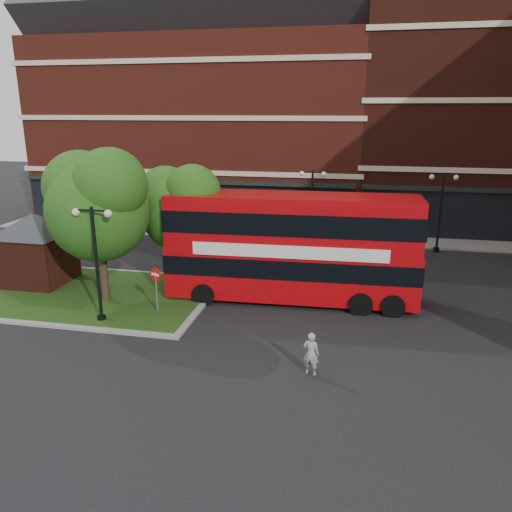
% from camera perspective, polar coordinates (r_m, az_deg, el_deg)
% --- Properties ---
extents(ground, '(120.00, 120.00, 0.00)m').
position_cam_1_polar(ground, '(20.33, -3.50, -9.05)').
color(ground, black).
rests_on(ground, ground).
extents(pavement_far, '(44.00, 3.00, 0.12)m').
position_cam_1_polar(pavement_far, '(35.61, 3.34, 2.32)').
color(pavement_far, slate).
rests_on(pavement_far, ground).
extents(terrace_far_left, '(26.00, 12.00, 14.00)m').
position_cam_1_polar(terrace_far_left, '(43.67, -5.78, 14.09)').
color(terrace_far_left, maroon).
rests_on(terrace_far_left, ground).
extents(terrace_far_right, '(18.00, 12.00, 16.00)m').
position_cam_1_polar(terrace_far_right, '(42.69, 24.68, 14.02)').
color(terrace_far_right, '#471911').
rests_on(terrace_far_right, ground).
extents(traffic_island, '(12.60, 7.60, 0.15)m').
position_cam_1_polar(traffic_island, '(25.86, -19.15, -4.09)').
color(traffic_island, gray).
rests_on(traffic_island, ground).
extents(kiosk, '(6.51, 6.51, 3.60)m').
position_cam_1_polar(kiosk, '(27.63, -23.93, 1.57)').
color(kiosk, '#471911').
rests_on(kiosk, traffic_island).
extents(tree_island_west, '(5.40, 4.71, 7.21)m').
position_cam_1_polar(tree_island_west, '(23.62, -17.78, 6.05)').
color(tree_island_west, '#2D2116').
rests_on(tree_island_west, ground).
extents(tree_island_east, '(4.46, 3.90, 6.29)m').
position_cam_1_polar(tree_island_east, '(24.69, -8.71, 5.77)').
color(tree_island_east, '#2D2116').
rests_on(tree_island_east, ground).
extents(lamp_island, '(1.72, 0.36, 5.00)m').
position_cam_1_polar(lamp_island, '(21.51, -17.80, -0.31)').
color(lamp_island, black).
rests_on(lamp_island, ground).
extents(lamp_far_left, '(1.72, 0.36, 5.00)m').
position_cam_1_polar(lamp_far_left, '(32.86, 6.39, 5.99)').
color(lamp_far_left, black).
rests_on(lamp_far_left, ground).
extents(lamp_far_right, '(1.72, 0.36, 5.00)m').
position_cam_1_polar(lamp_far_right, '(33.13, 20.34, 5.15)').
color(lamp_far_right, black).
rests_on(lamp_far_right, ground).
extents(bus, '(11.63, 3.03, 4.41)m').
position_cam_1_polar(bus, '(23.09, 4.08, 1.74)').
color(bus, '#AD060B').
rests_on(bus, ground).
extents(woman, '(0.63, 0.48, 1.54)m').
position_cam_1_polar(woman, '(17.34, 6.31, -11.02)').
color(woman, '#939496').
rests_on(woman, ground).
extents(car_silver, '(3.77, 1.58, 1.28)m').
position_cam_1_polar(car_silver, '(34.74, -5.91, 2.88)').
color(car_silver, silver).
rests_on(car_silver, ground).
extents(car_white, '(4.56, 1.64, 1.50)m').
position_cam_1_polar(car_white, '(33.22, 8.02, 2.37)').
color(car_white, silver).
rests_on(car_white, ground).
extents(no_entry_sign, '(0.57, 0.28, 2.16)m').
position_cam_1_polar(no_entry_sign, '(22.14, -11.35, -2.86)').
color(no_entry_sign, slate).
rests_on(no_entry_sign, ground).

